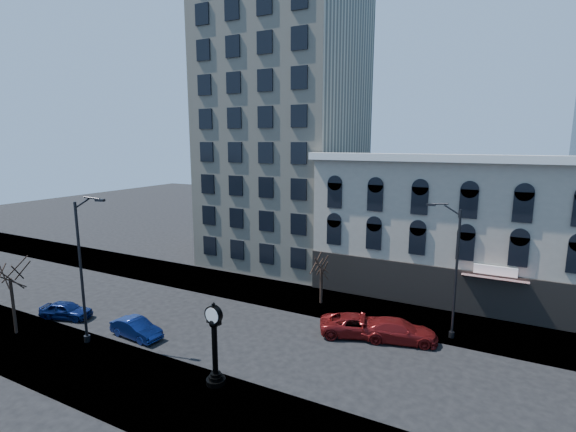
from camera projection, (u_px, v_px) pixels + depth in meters
The scene contains 14 objects.
ground at pixel (237, 333), 29.74m from camera, with size 160.00×160.00×0.00m, color black.
sidewalk_far at pixel (289, 296), 36.72m from camera, with size 160.00×6.00×0.12m, color gray.
sidewalk_near at pixel (154, 390), 22.74m from camera, with size 160.00×6.00×0.12m, color gray.
cream_tower at pixel (285, 87), 45.60m from camera, with size 15.90×15.40×42.50m.
victorian_row at pixel (449, 226), 37.12m from camera, with size 22.60×11.19×12.50m.
street_clock at pixel (215, 348), 22.90m from camera, with size 1.09×1.09×4.79m.
street_lamp_near at pixel (87, 232), 26.62m from camera, with size 2.59×0.85×10.12m.
street_lamp_far at pixel (448, 235), 27.86m from camera, with size 2.46×0.44×9.49m.
bare_tree_near at pixel (8, 266), 28.59m from camera, with size 3.76×3.76×6.46m.
bare_tree_far at pixel (322, 262), 34.31m from camera, with size 2.76×2.76×4.75m.
car_near_a at pixel (66, 310), 32.06m from camera, with size 1.57×3.90×1.33m, color #0C194C.
car_near_b at pixel (136, 328), 28.93m from camera, with size 1.40×4.01×1.32m, color #0C194C.
car_far_a at pixel (357, 325), 29.27m from camera, with size 2.42×5.25×1.46m, color maroon.
car_far_b at pixel (398, 331), 28.37m from camera, with size 2.11×5.20×1.51m, color maroon.
Camera 1 is at (16.03, -23.01, 13.46)m, focal length 26.00 mm.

